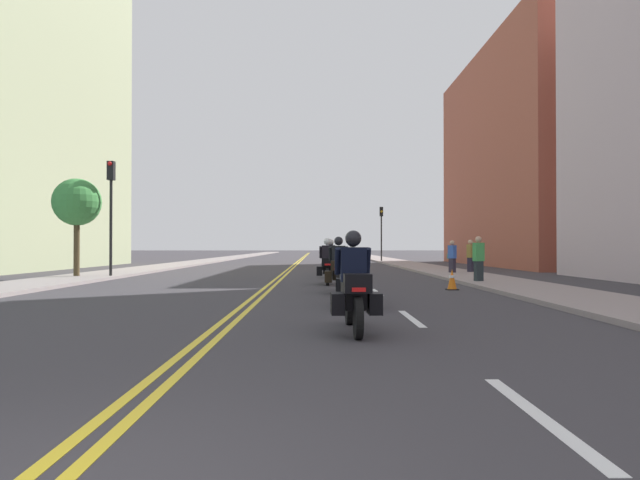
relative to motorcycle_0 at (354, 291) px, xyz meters
The scene contains 21 objects.
ground_plane 41.76m from the motorcycle_0, 92.97° to the left, with size 264.00×264.00×0.00m, color #373438.
sidewalk_left 42.96m from the motorcycle_0, 103.86° to the left, with size 2.83×144.00×0.12m, color gray.
sidewalk_right 42.13m from the motorcycle_0, 81.86° to the left, with size 2.83×144.00×0.12m, color gray.
centreline_yellow_inner 41.77m from the motorcycle_0, 93.14° to the left, with size 0.12×132.00×0.01m, color yellow.
centreline_yellow_outer 41.76m from the motorcycle_0, 92.81° to the left, with size 0.12×132.00×0.01m, color yellow.
lane_dashes_white 22.74m from the motorcycle_0, 87.00° to the left, with size 0.14×56.40×0.01m.
building_left_1 35.16m from the motorcycle_0, 127.67° to the left, with size 9.48×18.78×27.30m.
building_right_1 34.42m from the motorcycle_0, 65.46° to the left, with size 6.21×21.44×15.20m.
motorcycle_0 is the anchor object (origin of this frame).
motorcycle_1 3.81m from the motorcycle_0, 86.46° to the left, with size 0.78×2.23×1.60m.
motorcycle_2 7.45m from the motorcycle_0, 89.61° to the left, with size 0.78×2.26×1.64m.
motorcycle_3 11.12m from the motorcycle_0, 91.04° to the left, with size 0.77×2.24×1.66m.
motorcycle_4 15.28m from the motorcycle_0, 89.92° to the left, with size 0.77×2.21×1.67m.
motorcycle_5 19.04m from the motorcycle_0, 89.65° to the left, with size 0.78×2.20×1.63m.
traffic_cone_0 9.26m from the motorcycle_0, 66.93° to the left, with size 0.36×0.36×0.65m.
traffic_light_near 17.64m from the motorcycle_0, 122.17° to the left, with size 0.28×0.38×4.95m.
traffic_light_far 39.05m from the motorcycle_0, 82.71° to the left, with size 0.28×0.38×4.72m.
pedestrian_0 19.35m from the motorcycle_0, 69.24° to the left, with size 0.41×0.41×1.68m.
pedestrian_1 18.40m from the motorcycle_0, 71.58° to the left, with size 0.39×0.49×1.64m.
pedestrian_2 12.17m from the motorcycle_0, 64.79° to the left, with size 0.41×0.33×1.71m.
street_tree_0 18.19m from the motorcycle_0, 126.14° to the left, with size 1.97×1.97×4.20m.
Camera 1 is at (1.58, -2.45, 1.36)m, focal length 31.24 mm.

